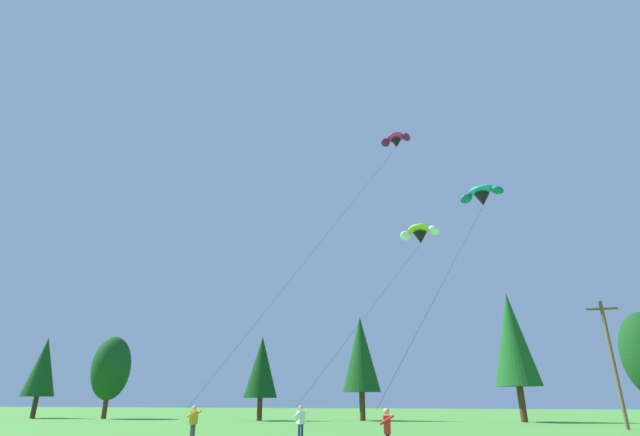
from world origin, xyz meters
name	(u,v)px	position (x,y,z in m)	size (l,w,h in m)	color
treeline_tree_a	(43,367)	(-37.87, 49.58, 5.49)	(3.53, 3.53, 8.76)	#472D19
treeline_tree_b	(111,368)	(-29.01, 49.96, 5.26)	(4.15, 4.15, 8.70)	#472D19
treeline_tree_c	(261,367)	(-10.95, 49.55, 5.09)	(3.39, 3.39, 8.14)	#472D19
treeline_tree_d	(361,354)	(-0.98, 52.07, 6.42)	(3.86, 3.86, 10.25)	#472D19
treeline_tree_e	(512,338)	(14.09, 52.26, 7.56)	(4.25, 4.25, 12.07)	#472D19
utility_pole	(613,359)	(19.25, 41.85, 4.76)	(2.20, 0.26, 9.00)	brown
kite_flyer_near	(193,421)	(-5.14, 24.87, 1.00)	(0.59, 0.63, 1.69)	#4C4C51
kite_flyer_mid	(301,421)	(-0.08, 26.26, 1.00)	(0.74, 0.75, 1.69)	navy
kite_flyer_far	(387,429)	(4.80, 20.23, 1.00)	(0.58, 0.61, 1.69)	black
parafoil_kite_high_magenta	(396,140)	(4.68, 41.00, 24.77)	(11.66, 16.95, 23.90)	#D12893
parafoil_kite_mid_lime_white	(420,233)	(6.27, 34.10, 12.95)	(8.17, 8.59, 12.05)	#93D633
parafoil_kite_far_teal	(482,195)	(10.76, 34.06, 15.43)	(7.92, 14.96, 14.54)	teal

